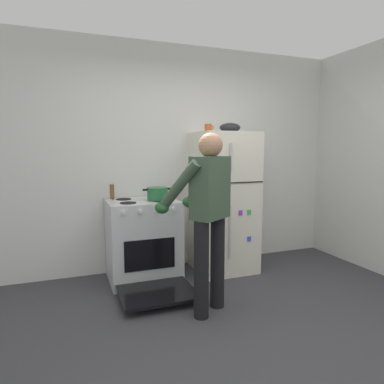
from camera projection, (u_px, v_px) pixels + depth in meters
ground at (252, 343)px, 2.59m from camera, size 8.00×8.00×0.00m
kitchen_wall_back at (174, 158)px, 4.23m from camera, size 6.00×0.10×2.70m
refrigerator at (223, 202)px, 4.11m from camera, size 0.68×0.72×1.66m
stove_range at (143, 241)px, 3.80m from camera, size 0.76×1.22×0.91m
person_cook at (207, 207)px, 2.99m from camera, size 0.66×0.70×1.60m
red_pot at (158, 194)px, 3.76m from camera, size 0.33×0.23×0.14m
coffee_mug at (208, 128)px, 3.99m from camera, size 0.11×0.08×0.10m
pepper_mill at (112, 192)px, 3.83m from camera, size 0.05×0.05×0.16m
mixing_bowl at (230, 128)px, 4.03m from camera, size 0.25×0.25×0.11m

